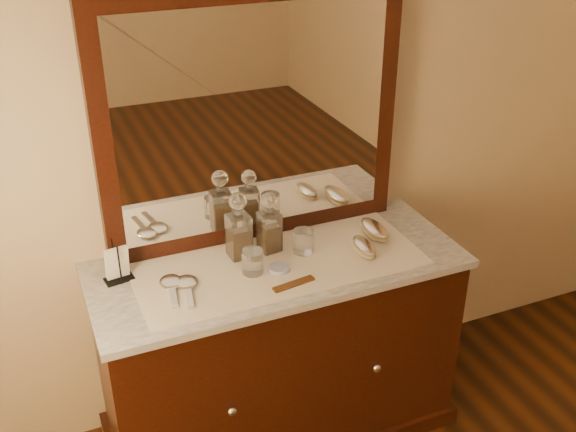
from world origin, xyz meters
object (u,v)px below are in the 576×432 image
Objects in this scene: napkin_rack at (117,265)px; decanter_left at (239,232)px; brush_far at (374,230)px; dresser_cabinet at (279,352)px; mirror_frame at (252,118)px; pin_dish at (280,268)px; hand_mirror_outer at (171,284)px; hand_mirror_inner at (187,285)px; brush_near at (364,247)px; decanter_right at (269,228)px; comb at (294,284)px.

decanter_left reaches higher than napkin_rack.
decanter_left reaches higher than brush_far.
mirror_frame is (0.00, 0.25, 0.94)m from dresser_cabinet.
pin_dish is 0.37× the size of hand_mirror_outer.
napkin_rack is 0.88× the size of brush_far.
pin_dish is at bearing -3.99° from hand_mirror_inner.
brush_near is at bearing -4.44° from hand_mirror_outer.
pin_dish is 0.35m from brush_near.
pin_dish is 0.18m from decanter_right.
napkin_rack is at bearing 177.79° from decanter_right.
pin_dish is at bearing -93.09° from mirror_frame.
napkin_rack reaches higher than comb.
brush_far reaches higher than dresser_cabinet.
napkin_rack reaches higher than pin_dish.
hand_mirror_inner reaches higher than dresser_cabinet.
decanter_left is 0.30m from hand_mirror_inner.
napkin_rack is (-0.58, 0.12, 0.50)m from dresser_cabinet.
comb is (0.01, -0.11, -0.00)m from pin_dish.
hand_mirror_inner is (-0.71, 0.03, -0.01)m from brush_near.
brush_near is at bearing -1.23° from pin_dish.
comb is at bearing -163.20° from brush_near.
mirror_frame reaches higher than decanter_left.
mirror_frame is 0.67m from hand_mirror_inner.
napkin_rack is 0.58× the size of decanter_left.
mirror_frame is 4.41× the size of decanter_left.
brush_near is at bearing -19.65° from decanter_left.
napkin_rack is at bearing 145.13° from comb.
brush_near reaches higher than pin_dish.
hand_mirror_outer is 0.06m from hand_mirror_inner.
brush_far reaches higher than pin_dish.
hand_mirror_inner is at bearing 176.01° from pin_dish.
brush_far reaches higher than hand_mirror_inner.
dresser_cabinet is 0.64m from brush_far.
napkin_rack is 0.47m from decanter_left.
brush_far is at bearing 44.81° from brush_near.
brush_near is at bearing 8.49° from comb.
dresser_cabinet is at bearing -11.19° from napkin_rack.
brush_far is (1.02, -0.08, -0.03)m from napkin_rack.
dresser_cabinet is at bearing 1.24° from hand_mirror_outer.
pin_dish is 0.29× the size of decanter_left.
mirror_frame reaches higher than decanter_right.
mirror_frame is 7.67× the size of napkin_rack.
hand_mirror_outer is at bearing -166.42° from decanter_right.
dresser_cabinet is 0.62m from hand_mirror_outer.
hand_mirror_inner is (-0.37, -0.28, -0.49)m from mirror_frame.
decanter_left is 1.26× the size of hand_mirror_inner.
hand_mirror_inner is (-0.36, 0.14, 0.00)m from comb.
pin_dish is 0.60m from napkin_rack.
hand_mirror_outer is at bearing 172.77° from pin_dish.
hand_mirror_outer is at bearing -160.63° from decanter_left.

